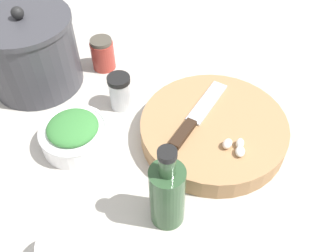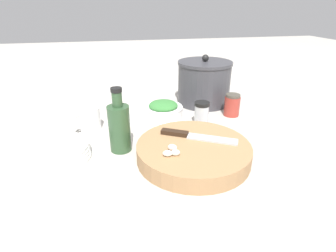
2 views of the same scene
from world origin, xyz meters
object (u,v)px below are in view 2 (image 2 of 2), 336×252
(garlic_cloves, at_px, (171,151))
(herb_bowl, at_px, (163,110))
(stock_pot, at_px, (204,83))
(coffee_mug, at_px, (89,119))
(cutting_board, at_px, (193,152))
(chef_knife, at_px, (194,136))
(spice_jar, at_px, (202,114))
(honey_jar, at_px, (232,105))
(plate_stack, at_px, (55,153))
(oil_bottle, at_px, (119,126))

(garlic_cloves, distance_m, herb_bowl, 0.34)
(herb_bowl, xyz_separation_m, stock_pot, (0.20, 0.14, 0.06))
(garlic_cloves, xyz_separation_m, coffee_mug, (-0.22, 0.29, -0.02))
(cutting_board, bearing_deg, herb_bowl, 95.42)
(chef_knife, height_order, coffee_mug, coffee_mug)
(chef_knife, bearing_deg, spice_jar, -176.73)
(cutting_board, relative_size, herb_bowl, 2.14)
(herb_bowl, bearing_deg, garlic_cloves, -97.32)
(coffee_mug, bearing_deg, chef_knife, -35.43)
(garlic_cloves, relative_size, honey_jar, 0.58)
(cutting_board, relative_size, spice_jar, 3.65)
(coffee_mug, relative_size, honey_jar, 1.11)
(herb_bowl, xyz_separation_m, plate_stack, (-0.35, -0.22, -0.01))
(plate_stack, xyz_separation_m, stock_pot, (0.55, 0.35, 0.07))
(garlic_cloves, relative_size, spice_jar, 0.57)
(herb_bowl, height_order, coffee_mug, coffee_mug)
(coffee_mug, relative_size, plate_stack, 0.48)
(garlic_cloves, bearing_deg, spice_jar, 56.53)
(plate_stack, bearing_deg, cutting_board, -11.79)
(chef_knife, bearing_deg, herb_bowl, -142.55)
(cutting_board, xyz_separation_m, herb_bowl, (-0.03, 0.30, 0.01))
(chef_knife, xyz_separation_m, garlic_cloves, (-0.08, -0.08, 0.00))
(coffee_mug, xyz_separation_m, honey_jar, (0.53, 0.02, 0.00))
(stock_pot, bearing_deg, coffee_mug, -159.75)
(chef_knife, relative_size, coffee_mug, 2.21)
(plate_stack, bearing_deg, spice_jar, 15.75)
(chef_knife, height_order, stock_pot, stock_pot)
(chef_knife, xyz_separation_m, oil_bottle, (-0.21, 0.05, 0.03))
(honey_jar, relative_size, stock_pot, 0.38)
(coffee_mug, height_order, plate_stack, coffee_mug)
(garlic_cloves, distance_m, spice_jar, 0.30)
(spice_jar, bearing_deg, oil_bottle, -157.74)
(plate_stack, distance_m, oil_bottle, 0.19)
(chef_knife, height_order, oil_bottle, oil_bottle)
(honey_jar, height_order, stock_pot, stock_pot)
(honey_jar, bearing_deg, oil_bottle, -157.41)
(cutting_board, xyz_separation_m, plate_stack, (-0.38, 0.08, -0.00))
(cutting_board, height_order, oil_bottle, oil_bottle)
(spice_jar, height_order, oil_bottle, oil_bottle)
(cutting_board, height_order, herb_bowl, herb_bowl)
(stock_pot, bearing_deg, chef_knife, -112.64)
(oil_bottle, bearing_deg, stock_pot, 42.28)
(herb_bowl, height_order, honey_jar, honey_jar)
(stock_pot, bearing_deg, spice_jar, -110.37)
(plate_stack, distance_m, stock_pot, 0.66)
(cutting_board, distance_m, chef_knife, 0.05)
(plate_stack, height_order, oil_bottle, oil_bottle)
(honey_jar, bearing_deg, chef_knife, -133.90)
(herb_bowl, relative_size, coffee_mug, 1.57)
(cutting_board, distance_m, oil_bottle, 0.22)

